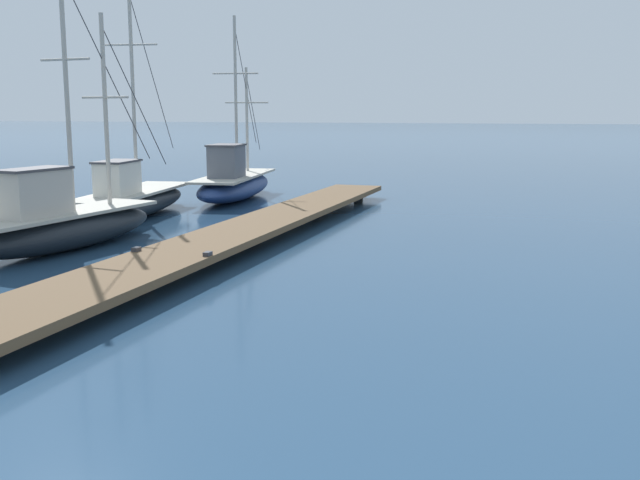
# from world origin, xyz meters

# --- Properties ---
(floating_dock) EXTENTS (2.02, 21.18, 0.53)m
(floating_dock) POSITION_xyz_m (-6.82, 15.38, 0.36)
(floating_dock) COLOR brown
(floating_dock) RESTS_ON ground
(fishing_boat_1) EXTENTS (2.98, 7.32, 7.17)m
(fishing_boat_1) POSITION_xyz_m (-12.19, 18.32, 0.55)
(fishing_boat_1) COLOR black
(fishing_boat_1) RESTS_ON ground
(fishing_boat_2) EXTENTS (3.05, 7.63, 6.68)m
(fishing_boat_2) POSITION_xyz_m (-11.06, 23.43, 0.63)
(fishing_boat_2) COLOR navy
(fishing_boat_2) RESTS_ON ground
(fishing_boat_3) EXTENTS (2.11, 7.20, 6.77)m
(fishing_boat_3) POSITION_xyz_m (-10.60, 12.86, 0.64)
(fishing_boat_3) COLOR black
(fishing_boat_3) RESTS_ON ground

